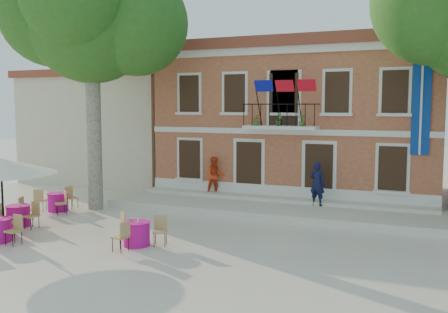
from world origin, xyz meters
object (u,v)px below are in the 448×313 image
pedestrian_navy (317,184)px  cafe_table_3 (58,201)px  cafe_table_0 (18,214)px  cafe_table_4 (137,232)px  pedestrian_orange (215,176)px  patio_umbrella (1,166)px  plane_tree_west (91,18)px

pedestrian_navy → cafe_table_3: bearing=37.4°
cafe_table_0 → cafe_table_4: 5.50m
pedestrian_navy → pedestrian_orange: size_ratio=1.02×
patio_umbrella → cafe_table_0: 2.53m
plane_tree_west → patio_umbrella: bearing=-89.1°
plane_tree_west → patio_umbrella: size_ratio=3.03×
pedestrian_navy → cafe_table_4: (-4.23, -7.11, -0.79)m
pedestrian_orange → cafe_table_0: 8.63m
plane_tree_west → cafe_table_3: size_ratio=5.92×
patio_umbrella → pedestrian_orange: 9.51m
plane_tree_west → cafe_table_0: size_ratio=5.90×
plane_tree_west → cafe_table_3: bearing=-137.4°
plane_tree_west → cafe_table_0: 8.52m
cafe_table_3 → pedestrian_orange: bearing=40.2°
patio_umbrella → cafe_table_0: size_ratio=1.95×
plane_tree_west → pedestrian_orange: 8.73m
pedestrian_navy → cafe_table_3: size_ratio=0.99×
pedestrian_navy → plane_tree_west: bearing=33.9°
plane_tree_west → cafe_table_3: 7.80m
cafe_table_4 → patio_umbrella: bearing=-169.8°
plane_tree_west → cafe_table_0: (-0.67, -3.70, -7.65)m
pedestrian_orange → patio_umbrella: bearing=-151.1°
pedestrian_navy → pedestrian_orange: 4.91m
plane_tree_west → pedestrian_navy: plane_tree_west is taller
pedestrian_navy → cafe_table_0: pedestrian_navy is taller
cafe_table_0 → cafe_table_3: 2.70m
pedestrian_orange → cafe_table_3: size_ratio=0.97×
cafe_table_4 → pedestrian_navy: bearing=59.3°
pedestrian_navy → cafe_table_4: size_ratio=0.99×
plane_tree_west → pedestrian_navy: size_ratio=5.97×
plane_tree_west → pedestrian_orange: size_ratio=6.12×
cafe_table_3 → cafe_table_0: bearing=-80.0°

